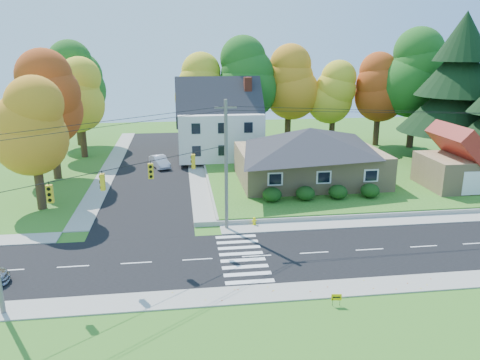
{
  "coord_description": "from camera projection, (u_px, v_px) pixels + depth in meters",
  "views": [
    {
      "loc": [
        -4.92,
        -28.55,
        13.68
      ],
      "look_at": [
        -0.08,
        8.0,
        3.1
      ],
      "focal_mm": 35.0,
      "sensor_mm": 36.0,
      "label": 1
    }
  ],
  "objects": [
    {
      "name": "tree_lot_5",
      "position": [
        417.0,
        73.0,
        60.63
      ],
      "size": [
        8.4,
        8.4,
        15.64
      ],
      "color": "#3F2A19",
      "rests_on": "lawn"
    },
    {
      "name": "tree_lot_1",
      "position": [
        246.0,
        78.0,
        60.9
      ],
      "size": [
        7.84,
        7.84,
        14.6
      ],
      "color": "#3F2A19",
      "rests_on": "lawn"
    },
    {
      "name": "road_cross",
      "position": [
        154.0,
        166.0,
        55.36
      ],
      "size": [
        8.0,
        44.0,
        0.02
      ],
      "primitive_type": "cube",
      "color": "black",
      "rests_on": "ground"
    },
    {
      "name": "sidewalk_south",
      "position": [
        271.0,
        293.0,
        26.83
      ],
      "size": [
        90.0,
        2.0,
        0.08
      ],
      "primitive_type": "cube",
      "color": "#9C9A90",
      "rests_on": "ground"
    },
    {
      "name": "tree_lot_3",
      "position": [
        334.0,
        93.0,
        62.95
      ],
      "size": [
        6.16,
        6.16,
        11.47
      ],
      "color": "#3F2A19",
      "rests_on": "lawn"
    },
    {
      "name": "colonial_house",
      "position": [
        220.0,
        123.0,
        57.02
      ],
      "size": [
        10.4,
        8.4,
        9.6
      ],
      "color": "silver",
      "rests_on": "lawn"
    },
    {
      "name": "ground",
      "position": [
        257.0,
        256.0,
        31.6
      ],
      "size": [
        120.0,
        120.0,
        0.0
      ],
      "primitive_type": "plane",
      "color": "#3D7923"
    },
    {
      "name": "tree_lot_0",
      "position": [
        200.0,
        88.0,
        61.45
      ],
      "size": [
        6.72,
        6.72,
        12.51
      ],
      "color": "#3F2A19",
      "rests_on": "lawn"
    },
    {
      "name": "road_main",
      "position": [
        257.0,
        256.0,
        31.6
      ],
      "size": [
        90.0,
        8.0,
        0.02
      ],
      "primitive_type": "cube",
      "color": "black",
      "rests_on": "ground"
    },
    {
      "name": "tree_west_1",
      "position": [
        49.0,
        99.0,
        47.96
      ],
      "size": [
        7.28,
        7.28,
        13.56
      ],
      "color": "#3F2A19",
      "rests_on": "ground"
    },
    {
      "name": "ranch_house",
      "position": [
        309.0,
        154.0,
        46.95
      ],
      "size": [
        14.6,
        10.6,
        5.4
      ],
      "color": "tan",
      "rests_on": "lawn"
    },
    {
      "name": "lawn",
      "position": [
        339.0,
        169.0,
        53.18
      ],
      "size": [
        30.0,
        30.0,
        0.5
      ],
      "primitive_type": "cube",
      "color": "#3D7923",
      "rests_on": "ground"
    },
    {
      "name": "tree_lot_2",
      "position": [
        289.0,
        83.0,
        62.79
      ],
      "size": [
        7.28,
        7.28,
        13.56
      ],
      "color": "#3F2A19",
      "rests_on": "lawn"
    },
    {
      "name": "yard_sign",
      "position": [
        336.0,
        297.0,
        25.45
      ],
      "size": [
        0.57,
        0.1,
        0.71
      ],
      "color": "black",
      "rests_on": "ground"
    },
    {
      "name": "sidewalk_north",
      "position": [
        246.0,
        228.0,
        36.35
      ],
      "size": [
        90.0,
        2.0,
        0.08
      ],
      "primitive_type": "cube",
      "color": "#9C9A90",
      "rests_on": "ground"
    },
    {
      "name": "garage",
      "position": [
        462.0,
        163.0,
        45.01
      ],
      "size": [
        7.3,
        6.3,
        4.6
      ],
      "color": "tan",
      "rests_on": "lawn"
    },
    {
      "name": "tree_west_3",
      "position": [
        75.0,
        80.0,
        64.8
      ],
      "size": [
        7.84,
        7.84,
        14.6
      ],
      "color": "#3F2A19",
      "rests_on": "ground"
    },
    {
      "name": "traffic_infrastructure",
      "position": [
        252.0,
        178.0,
        31.45
      ],
      "size": [
        38.1,
        10.66,
        10.0
      ],
      "color": "#666059",
      "rests_on": "ground"
    },
    {
      "name": "conifer_east_a",
      "position": [
        459.0,
        85.0,
        53.38
      ],
      "size": [
        12.8,
        12.8,
        16.96
      ],
      "color": "#3F2A19",
      "rests_on": "lawn"
    },
    {
      "name": "tree_west_0",
      "position": [
        33.0,
        127.0,
        38.92
      ],
      "size": [
        6.16,
        6.16,
        11.47
      ],
      "color": "#3F2A19",
      "rests_on": "ground"
    },
    {
      "name": "tree_lot_4",
      "position": [
        380.0,
        88.0,
        62.57
      ],
      "size": [
        6.72,
        6.72,
        12.51
      ],
      "color": "#3F2A19",
      "rests_on": "lawn"
    },
    {
      "name": "white_car",
      "position": [
        160.0,
        162.0,
        54.51
      ],
      "size": [
        2.73,
        4.39,
        1.36
      ],
      "primitive_type": "imported",
      "rotation": [
        0.0,
        0.0,
        0.34
      ],
      "color": "#ADABBF",
      "rests_on": "road_cross"
    },
    {
      "name": "tree_west_2",
      "position": [
        79.0,
        95.0,
        57.79
      ],
      "size": [
        6.72,
        6.72,
        12.51
      ],
      "color": "#3F2A19",
      "rests_on": "ground"
    },
    {
      "name": "fire_hydrant",
      "position": [
        254.0,
        221.0,
        36.94
      ],
      "size": [
        0.4,
        0.31,
        0.7
      ],
      "color": "yellow",
      "rests_on": "ground"
    },
    {
      "name": "hedge_row",
      "position": [
        322.0,
        193.0,
        41.57
      ],
      "size": [
        10.7,
        1.7,
        1.27
      ],
      "color": "#163A10",
      "rests_on": "lawn"
    }
  ]
}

